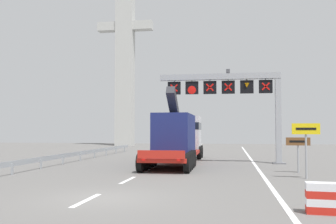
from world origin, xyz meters
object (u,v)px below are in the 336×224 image
Objects in this scene: heavy_haul_truck_red at (179,136)px; tourist_info_sign_brown at (298,146)px; overhead_lane_gantry at (235,91)px; crash_barrier_striped at (324,198)px; exit_sign_yellow at (306,137)px; bridge_pylon_distant at (125,47)px.

heavy_haul_truck_red reaches higher than tourist_info_sign_brown.
crash_barrier_striped is at bearing -82.19° from overhead_lane_gantry.
overhead_lane_gantry is 9.91m from exit_sign_yellow.
tourist_info_sign_brown is 1.94× the size of crash_barrier_striped.
crash_barrier_striped is at bearing -69.18° from heavy_haul_truck_red.
crash_barrier_striped is (2.33, -16.99, -4.89)m from overhead_lane_gantry.
overhead_lane_gantry is 3.32× the size of exit_sign_yellow.
tourist_info_sign_brown is at bearing -38.66° from heavy_haul_truck_red.
overhead_lane_gantry is at bearing 97.81° from crash_barrier_striped.
bridge_pylon_distant reaches higher than crash_barrier_striped.
overhead_lane_gantry is 0.66× the size of heavy_haul_truck_red.
exit_sign_yellow is (7.60, -8.87, 0.10)m from heavy_haul_truck_red.
crash_barrier_striped is (6.52, -17.15, -1.54)m from heavy_haul_truck_red.
bridge_pylon_distant is at bearing 117.57° from exit_sign_yellow.
heavy_haul_truck_red reaches higher than crash_barrier_striped.
heavy_haul_truck_red is 11.68m from exit_sign_yellow.
overhead_lane_gantry reaches higher than crash_barrier_striped.
crash_barrier_striped is (-1.08, -8.28, -1.64)m from exit_sign_yellow.
overhead_lane_gantry is 5.37m from heavy_haul_truck_red.
tourist_info_sign_brown is 0.06× the size of bridge_pylon_distant.
exit_sign_yellow is 0.09× the size of bridge_pylon_distant.
bridge_pylon_distant reaches higher than tourist_info_sign_brown.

